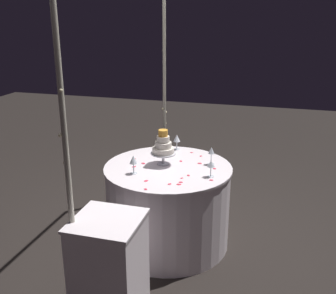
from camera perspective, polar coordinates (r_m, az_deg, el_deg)
ground_plane at (r=3.78m, az=0.00°, el=-13.44°), size 12.00×12.00×0.00m
decorative_arch at (r=3.34m, az=-5.81°, el=11.80°), size 2.19×0.06×2.52m
main_table at (r=3.60m, az=0.00°, el=-8.38°), size 1.12×1.12×0.75m
side_table at (r=2.86m, az=-8.45°, el=-16.66°), size 0.45×0.45×0.73m
tiered_cake at (r=3.44m, az=-0.70°, el=0.06°), size 0.22×0.22×0.32m
wine_glass_0 at (r=3.48m, az=6.27°, el=-0.66°), size 0.06×0.06×0.16m
wine_glass_1 at (r=3.22m, az=6.20°, el=-2.55°), size 0.06×0.06×0.14m
wine_glass_2 at (r=3.27m, az=-5.00°, el=-1.91°), size 0.07×0.07×0.16m
wine_glass_3 at (r=3.85m, az=1.28°, el=1.21°), size 0.07×0.07×0.15m
rose_petal_0 at (r=3.16m, az=-3.18°, el=-4.89°), size 0.05×0.04×0.00m
rose_petal_1 at (r=3.09m, az=1.58°, el=-5.39°), size 0.03×0.04×0.00m
rose_petal_2 at (r=3.21m, az=2.01°, el=-4.50°), size 0.03×0.03×0.00m
rose_petal_3 at (r=3.52m, az=4.58°, el=-2.36°), size 0.03×0.04×0.00m
rose_petal_4 at (r=3.79m, az=3.44°, el=-0.80°), size 0.02×0.03×0.00m
rose_petal_5 at (r=3.52m, az=-3.58°, el=-2.36°), size 0.04×0.05×0.00m
rose_petal_6 at (r=3.64m, az=-4.86°, el=-1.70°), size 0.04×0.04×0.00m
rose_petal_7 at (r=3.70m, az=4.75°, el=-1.30°), size 0.04×0.03×0.00m
rose_petal_8 at (r=3.13m, az=1.85°, el=-5.08°), size 0.03×0.04×0.00m
rose_petal_9 at (r=3.26m, az=2.95°, el=-4.09°), size 0.04×0.04×0.00m
rose_petal_10 at (r=3.19m, az=6.25°, el=-4.75°), size 0.03×0.04×0.00m
rose_petal_11 at (r=3.10m, az=0.23°, el=-5.36°), size 0.04×0.04×0.00m
rose_petal_12 at (r=3.57m, az=1.87°, el=-2.04°), size 0.04×0.04×0.00m
rose_petal_13 at (r=3.42m, az=6.72°, el=-3.10°), size 0.04×0.04×0.00m
rose_petal_14 at (r=3.45m, az=-4.92°, el=-2.84°), size 0.05×0.04×0.00m
rose_petal_15 at (r=3.01m, az=-3.25°, el=-6.08°), size 0.04×0.04×0.00m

